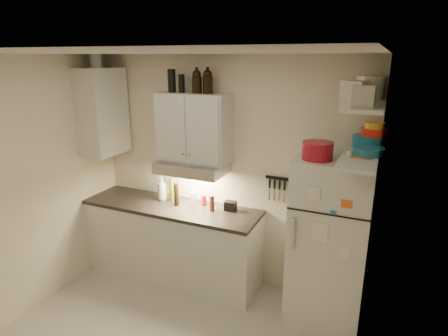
% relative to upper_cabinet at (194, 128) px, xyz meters
% --- Properties ---
extents(ceiling, '(3.20, 3.00, 0.02)m').
position_rel_upper_cabinet_xyz_m(ceiling, '(0.30, -1.33, 0.78)').
color(ceiling, silver).
rests_on(ceiling, ground).
extents(back_wall, '(3.20, 0.02, 2.60)m').
position_rel_upper_cabinet_xyz_m(back_wall, '(0.30, 0.18, -0.53)').
color(back_wall, beige).
rests_on(back_wall, ground).
extents(left_wall, '(0.02, 3.00, 2.60)m').
position_rel_upper_cabinet_xyz_m(left_wall, '(-1.31, -1.33, -0.53)').
color(left_wall, beige).
rests_on(left_wall, ground).
extents(right_wall, '(0.02, 3.00, 2.60)m').
position_rel_upper_cabinet_xyz_m(right_wall, '(1.91, -1.33, -0.53)').
color(right_wall, beige).
rests_on(right_wall, ground).
extents(base_cabinet, '(2.10, 0.60, 0.88)m').
position_rel_upper_cabinet_xyz_m(base_cabinet, '(-0.25, -0.14, -1.39)').
color(base_cabinet, silver).
rests_on(base_cabinet, floor).
extents(countertop, '(2.10, 0.62, 0.04)m').
position_rel_upper_cabinet_xyz_m(countertop, '(-0.25, -0.14, -0.93)').
color(countertop, '#282522').
rests_on(countertop, base_cabinet).
extents(upper_cabinet, '(0.80, 0.33, 0.75)m').
position_rel_upper_cabinet_xyz_m(upper_cabinet, '(0.00, 0.00, 0.00)').
color(upper_cabinet, silver).
rests_on(upper_cabinet, back_wall).
extents(side_cabinet, '(0.33, 0.55, 1.00)m').
position_rel_upper_cabinet_xyz_m(side_cabinet, '(-1.14, -0.14, 0.12)').
color(side_cabinet, silver).
rests_on(side_cabinet, left_wall).
extents(range_hood, '(0.76, 0.46, 0.12)m').
position_rel_upper_cabinet_xyz_m(range_hood, '(0.00, -0.06, -0.44)').
color(range_hood, silver).
rests_on(range_hood, back_wall).
extents(fridge, '(0.70, 0.68, 1.70)m').
position_rel_upper_cabinet_xyz_m(fridge, '(1.55, -0.18, -0.98)').
color(fridge, silver).
rests_on(fridge, floor).
extents(shelf_hi, '(0.30, 0.95, 0.03)m').
position_rel_upper_cabinet_xyz_m(shelf_hi, '(1.75, -0.31, 0.38)').
color(shelf_hi, silver).
rests_on(shelf_hi, right_wall).
extents(shelf_lo, '(0.30, 0.95, 0.03)m').
position_rel_upper_cabinet_xyz_m(shelf_lo, '(1.75, -0.31, -0.07)').
color(shelf_lo, silver).
rests_on(shelf_lo, right_wall).
extents(knife_strip, '(0.42, 0.02, 0.03)m').
position_rel_upper_cabinet_xyz_m(knife_strip, '(1.00, 0.15, -0.51)').
color(knife_strip, black).
rests_on(knife_strip, back_wall).
extents(dutch_oven, '(0.28, 0.28, 0.16)m').
position_rel_upper_cabinet_xyz_m(dutch_oven, '(1.40, -0.31, -0.05)').
color(dutch_oven, maroon).
rests_on(dutch_oven, fridge).
extents(book_stack, '(0.22, 0.25, 0.08)m').
position_rel_upper_cabinet_xyz_m(book_stack, '(1.78, -0.33, -0.09)').
color(book_stack, orange).
rests_on(book_stack, fridge).
extents(spice_jar, '(0.07, 0.07, 0.10)m').
position_rel_upper_cabinet_xyz_m(spice_jar, '(1.66, -0.29, -0.07)').
color(spice_jar, silver).
rests_on(spice_jar, fridge).
extents(stock_pot, '(0.34, 0.34, 0.20)m').
position_rel_upper_cabinet_xyz_m(stock_pot, '(1.75, -0.03, 0.49)').
color(stock_pot, silver).
rests_on(stock_pot, shelf_hi).
extents(tin_a, '(0.23, 0.22, 0.18)m').
position_rel_upper_cabinet_xyz_m(tin_a, '(1.67, -0.44, 0.48)').
color(tin_a, '#AAAAAD').
rests_on(tin_a, shelf_hi).
extents(tin_b, '(0.17, 0.17, 0.16)m').
position_rel_upper_cabinet_xyz_m(tin_b, '(1.75, -0.58, 0.47)').
color(tin_b, '#AAAAAD').
rests_on(tin_b, shelf_hi).
extents(bowl_teal, '(0.28, 0.28, 0.11)m').
position_rel_upper_cabinet_xyz_m(bowl_teal, '(1.79, -0.01, 0.01)').
color(bowl_teal, teal).
rests_on(bowl_teal, shelf_lo).
extents(bowl_orange, '(0.22, 0.22, 0.07)m').
position_rel_upper_cabinet_xyz_m(bowl_orange, '(1.83, 0.01, 0.10)').
color(bowl_orange, red).
rests_on(bowl_orange, bowl_teal).
extents(bowl_yellow, '(0.18, 0.18, 0.06)m').
position_rel_upper_cabinet_xyz_m(bowl_yellow, '(1.83, 0.01, 0.16)').
color(bowl_yellow, gold).
rests_on(bowl_yellow, bowl_orange).
extents(plates, '(0.30, 0.30, 0.06)m').
position_rel_upper_cabinet_xyz_m(plates, '(1.81, -0.27, -0.02)').
color(plates, teal).
rests_on(plates, shelf_lo).
extents(growler_a, '(0.13, 0.13, 0.25)m').
position_rel_upper_cabinet_xyz_m(growler_a, '(0.05, -0.02, 0.50)').
color(growler_a, black).
rests_on(growler_a, upper_cabinet).
extents(growler_b, '(0.14, 0.14, 0.25)m').
position_rel_upper_cabinet_xyz_m(growler_b, '(0.17, 0.01, 0.50)').
color(growler_b, black).
rests_on(growler_b, upper_cabinet).
extents(thermos_a, '(0.07, 0.07, 0.19)m').
position_rel_upper_cabinet_xyz_m(thermos_a, '(-0.14, -0.00, 0.47)').
color(thermos_a, black).
rests_on(thermos_a, upper_cabinet).
extents(thermos_b, '(0.10, 0.10, 0.24)m').
position_rel_upper_cabinet_xyz_m(thermos_b, '(-0.24, -0.03, 0.50)').
color(thermos_b, black).
rests_on(thermos_b, upper_cabinet).
extents(side_jar, '(0.17, 0.17, 0.17)m').
position_rel_upper_cabinet_xyz_m(side_jar, '(-1.14, -0.16, 0.71)').
color(side_jar, silver).
rests_on(side_jar, side_cabinet).
extents(soap_bottle, '(0.13, 0.14, 0.33)m').
position_rel_upper_cabinet_xyz_m(soap_bottle, '(-0.44, -0.03, -0.74)').
color(soap_bottle, silver).
rests_on(soap_bottle, countertop).
extents(pepper_mill, '(0.07, 0.07, 0.18)m').
position_rel_upper_cabinet_xyz_m(pepper_mill, '(0.25, -0.09, -0.82)').
color(pepper_mill, brown).
rests_on(pepper_mill, countertop).
extents(oil_bottle, '(0.06, 0.06, 0.27)m').
position_rel_upper_cabinet_xyz_m(oil_bottle, '(-0.32, -0.00, -0.77)').
color(oil_bottle, '#486318').
rests_on(oil_bottle, countertop).
extents(vinegar_bottle, '(0.07, 0.07, 0.27)m').
position_rel_upper_cabinet_xyz_m(vinegar_bottle, '(-0.19, -0.11, -0.77)').
color(vinegar_bottle, black).
rests_on(vinegar_bottle, countertop).
extents(clear_bottle, '(0.07, 0.07, 0.17)m').
position_rel_upper_cabinet_xyz_m(clear_bottle, '(-0.01, -0.05, -0.82)').
color(clear_bottle, silver).
rests_on(clear_bottle, countertop).
extents(red_jar, '(0.06, 0.06, 0.12)m').
position_rel_upper_cabinet_xyz_m(red_jar, '(0.09, 0.02, -0.85)').
color(red_jar, maroon).
rests_on(red_jar, countertop).
extents(caddy, '(0.13, 0.09, 0.11)m').
position_rel_upper_cabinet_xyz_m(caddy, '(0.44, 0.00, -0.85)').
color(caddy, black).
rests_on(caddy, countertop).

